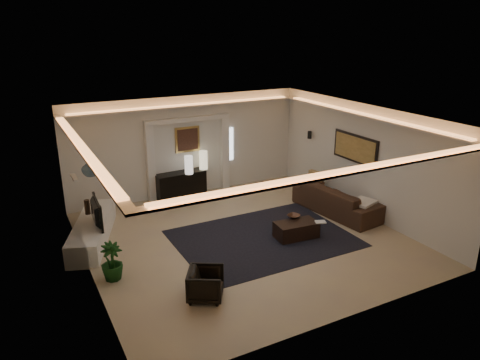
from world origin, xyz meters
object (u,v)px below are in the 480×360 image
console (181,184)px  sofa (337,200)px  coffee_table (296,230)px  armchair (206,284)px

console → sofa: bearing=-45.8°
console → coffee_table: size_ratio=1.47×
coffee_table → armchair: (-2.90, -1.32, 0.09)m
console → coffee_table: 4.04m
sofa → coffee_table: sofa is taller
coffee_table → sofa: bearing=27.7°
console → sofa: 4.45m
coffee_table → armchair: 3.19m
coffee_table → armchair: bearing=-150.3°
console → armchair: size_ratio=2.26×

